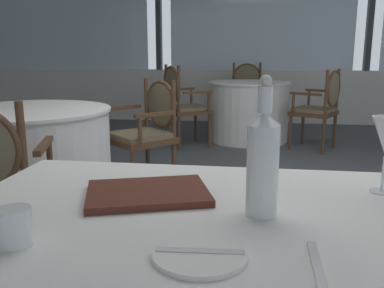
{
  "coord_description": "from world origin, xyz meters",
  "views": [
    {
      "loc": [
        -0.1,
        -2.58,
        1.15
      ],
      "look_at": [
        -0.27,
        -1.38,
        0.89
      ],
      "focal_mm": 39.51,
      "sensor_mm": 36.0,
      "label": 1
    }
  ],
  "objects_px": {
    "side_plate": "(200,254)",
    "water_tumbler": "(15,227)",
    "dining_chair_1_0": "(149,125)",
    "water_bottle": "(263,161)",
    "dining_chair_0_0": "(247,90)",
    "dining_chair_0_2": "(322,103)",
    "dining_chair_0_1": "(181,100)",
    "menu_book": "(148,193)"
  },
  "relations": [
    {
      "from": "side_plate",
      "to": "water_bottle",
      "type": "xyz_separation_m",
      "value": [
        0.12,
        0.23,
        0.13
      ]
    },
    {
      "from": "dining_chair_0_0",
      "to": "dining_chair_0_1",
      "type": "bearing_deg",
      "value": -30.04
    },
    {
      "from": "dining_chair_0_0",
      "to": "dining_chair_1_0",
      "type": "bearing_deg",
      "value": -16.78
    },
    {
      "from": "water_bottle",
      "to": "menu_book",
      "type": "bearing_deg",
      "value": 164.05
    },
    {
      "from": "dining_chair_1_0",
      "to": "menu_book",
      "type": "bearing_deg",
      "value": 56.41
    },
    {
      "from": "side_plate",
      "to": "dining_chair_1_0",
      "type": "relative_size",
      "value": 0.21
    },
    {
      "from": "dining_chair_1_0",
      "to": "side_plate",
      "type": "bearing_deg",
      "value": 58.49
    },
    {
      "from": "side_plate",
      "to": "dining_chair_1_0",
      "type": "height_order",
      "value": "dining_chair_1_0"
    },
    {
      "from": "menu_book",
      "to": "dining_chair_1_0",
      "type": "distance_m",
      "value": 2.44
    },
    {
      "from": "water_tumbler",
      "to": "dining_chair_1_0",
      "type": "height_order",
      "value": "dining_chair_1_0"
    },
    {
      "from": "dining_chair_0_2",
      "to": "dining_chair_0_0",
      "type": "bearing_deg",
      "value": -30.06
    },
    {
      "from": "side_plate",
      "to": "dining_chair_0_0",
      "type": "distance_m",
      "value": 5.73
    },
    {
      "from": "water_bottle",
      "to": "dining_chair_0_0",
      "type": "distance_m",
      "value": 5.51
    },
    {
      "from": "water_bottle",
      "to": "dining_chair_0_2",
      "type": "xyz_separation_m",
      "value": [
        0.77,
        4.1,
        -0.34
      ]
    },
    {
      "from": "water_bottle",
      "to": "water_tumbler",
      "type": "xyz_separation_m",
      "value": [
        -0.5,
        -0.24,
        -0.1
      ]
    },
    {
      "from": "menu_book",
      "to": "water_bottle",
      "type": "bearing_deg",
      "value": -34.34
    },
    {
      "from": "menu_book",
      "to": "dining_chair_1_0",
      "type": "bearing_deg",
      "value": 85.57
    },
    {
      "from": "menu_book",
      "to": "dining_chair_0_2",
      "type": "relative_size",
      "value": 0.34
    },
    {
      "from": "water_tumbler",
      "to": "dining_chair_0_2",
      "type": "relative_size",
      "value": 0.08
    },
    {
      "from": "menu_book",
      "to": "side_plate",
      "type": "bearing_deg",
      "value": -78.54
    },
    {
      "from": "dining_chair_0_0",
      "to": "dining_chair_1_0",
      "type": "relative_size",
      "value": 1.06
    },
    {
      "from": "water_tumbler",
      "to": "dining_chair_1_0",
      "type": "bearing_deg",
      "value": 98.24
    },
    {
      "from": "side_plate",
      "to": "water_tumbler",
      "type": "bearing_deg",
      "value": -179.51
    },
    {
      "from": "side_plate",
      "to": "menu_book",
      "type": "distance_m",
      "value": 0.37
    },
    {
      "from": "dining_chair_0_0",
      "to": "dining_chair_0_2",
      "type": "bearing_deg",
      "value": 29.94
    },
    {
      "from": "dining_chair_1_0",
      "to": "water_bottle",
      "type": "bearing_deg",
      "value": 62.47
    },
    {
      "from": "side_plate",
      "to": "water_bottle",
      "type": "distance_m",
      "value": 0.29
    },
    {
      "from": "dining_chair_0_0",
      "to": "water_tumbler",
      "type": "bearing_deg",
      "value": -6.43
    },
    {
      "from": "menu_book",
      "to": "dining_chair_0_0",
      "type": "relative_size",
      "value": 0.33
    },
    {
      "from": "water_tumbler",
      "to": "dining_chair_0_2",
      "type": "height_order",
      "value": "dining_chair_0_2"
    },
    {
      "from": "side_plate",
      "to": "dining_chair_0_2",
      "type": "relative_size",
      "value": 0.2
    },
    {
      "from": "water_tumbler",
      "to": "dining_chair_0_1",
      "type": "relative_size",
      "value": 0.08
    },
    {
      "from": "dining_chair_0_1",
      "to": "dining_chair_0_2",
      "type": "xyz_separation_m",
      "value": [
        1.66,
        0.08,
        -0.02
      ]
    },
    {
      "from": "menu_book",
      "to": "dining_chair_0_1",
      "type": "xyz_separation_m",
      "value": [
        -0.58,
        3.93,
        -0.2
      ]
    },
    {
      "from": "side_plate",
      "to": "menu_book",
      "type": "xyz_separation_m",
      "value": [
        -0.18,
        0.32,
        0.01
      ]
    },
    {
      "from": "dining_chair_0_0",
      "to": "dining_chair_0_2",
      "type": "height_order",
      "value": "dining_chair_0_0"
    },
    {
      "from": "dining_chair_0_0",
      "to": "dining_chair_0_1",
      "type": "distance_m",
      "value": 1.66
    },
    {
      "from": "side_plate",
      "to": "menu_book",
      "type": "height_order",
      "value": "menu_book"
    },
    {
      "from": "water_tumbler",
      "to": "dining_chair_0_0",
      "type": "xyz_separation_m",
      "value": [
        0.38,
        5.73,
        -0.23
      ]
    },
    {
      "from": "water_tumbler",
      "to": "dining_chair_1_0",
      "type": "xyz_separation_m",
      "value": [
        -0.39,
        2.68,
        -0.26
      ]
    },
    {
      "from": "dining_chair_0_0",
      "to": "dining_chair_1_0",
      "type": "distance_m",
      "value": 3.15
    },
    {
      "from": "water_tumbler",
      "to": "menu_book",
      "type": "height_order",
      "value": "water_tumbler"
    }
  ]
}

